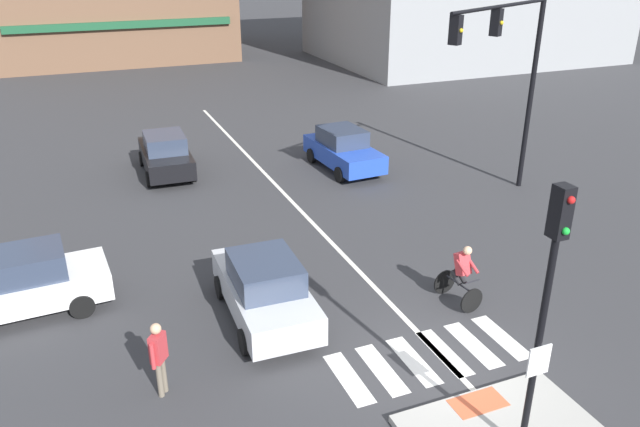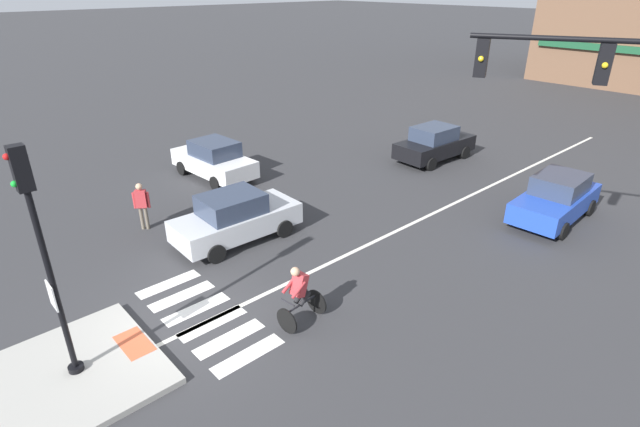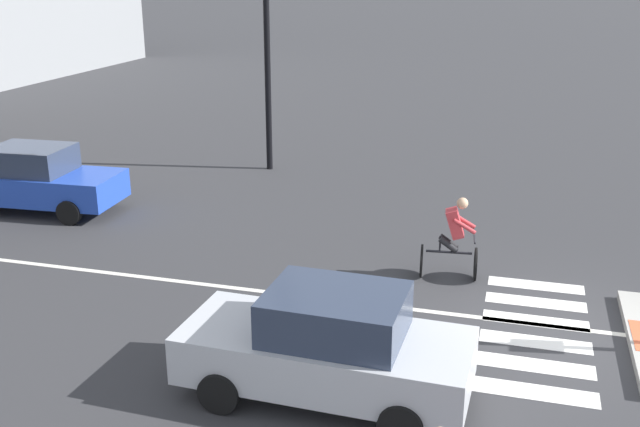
% 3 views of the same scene
% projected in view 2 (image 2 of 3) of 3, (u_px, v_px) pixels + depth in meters
% --- Properties ---
extents(ground_plane, '(300.00, 300.00, 0.00)m').
position_uv_depth(ground_plane, '(191.00, 322.00, 12.27)').
color(ground_plane, '#333335').
extents(traffic_island, '(3.57, 3.25, 0.15)m').
position_uv_depth(traffic_island, '(77.00, 372.00, 10.59)').
color(traffic_island, '#A3A099').
rests_on(traffic_island, ground).
extents(tactile_pad_front, '(1.10, 0.60, 0.01)m').
position_uv_depth(tactile_pad_front, '(134.00, 343.00, 11.33)').
color(tactile_pad_front, '#DB5B38').
rests_on(tactile_pad_front, traffic_island).
extents(signal_pole, '(0.44, 0.38, 5.02)m').
position_uv_depth(signal_pole, '(42.00, 248.00, 9.26)').
color(signal_pole, black).
rests_on(signal_pole, traffic_island).
extents(crosswalk_stripe_a, '(0.44, 1.80, 0.01)m').
position_uv_depth(crosswalk_stripe_a, '(169.00, 284.00, 13.80)').
color(crosswalk_stripe_a, silver).
rests_on(crosswalk_stripe_a, ground).
extents(crosswalk_stripe_b, '(0.44, 1.80, 0.01)m').
position_uv_depth(crosswalk_stripe_b, '(182.00, 296.00, 13.28)').
color(crosswalk_stripe_b, silver).
rests_on(crosswalk_stripe_b, ground).
extents(crosswalk_stripe_c, '(0.44, 1.80, 0.01)m').
position_uv_depth(crosswalk_stripe_c, '(197.00, 309.00, 12.75)').
color(crosswalk_stripe_c, silver).
rests_on(crosswalk_stripe_c, ground).
extents(crosswalk_stripe_d, '(0.44, 1.80, 0.01)m').
position_uv_depth(crosswalk_stripe_d, '(212.00, 323.00, 12.23)').
color(crosswalk_stripe_d, silver).
rests_on(crosswalk_stripe_d, ground).
extents(crosswalk_stripe_e, '(0.44, 1.80, 0.01)m').
position_uv_depth(crosswalk_stripe_e, '(229.00, 338.00, 11.71)').
color(crosswalk_stripe_e, silver).
rests_on(crosswalk_stripe_e, ground).
extents(crosswalk_stripe_f, '(0.44, 1.80, 0.01)m').
position_uv_depth(crosswalk_stripe_f, '(248.00, 355.00, 11.18)').
color(crosswalk_stripe_f, silver).
rests_on(crosswalk_stripe_f, ground).
extents(lane_centre_line, '(0.14, 28.00, 0.01)m').
position_uv_depth(lane_centre_line, '(438.00, 211.00, 18.15)').
color(lane_centre_line, silver).
rests_on(lane_centre_line, ground).
extents(car_silver_westbound_near, '(1.94, 4.15, 1.64)m').
position_uv_depth(car_silver_westbound_near, '(235.00, 218.00, 15.80)').
color(car_silver_westbound_near, silver).
rests_on(car_silver_westbound_near, ground).
extents(car_blue_eastbound_far, '(2.02, 4.19, 1.64)m').
position_uv_depth(car_blue_eastbound_far, '(556.00, 198.00, 17.22)').
color(car_blue_eastbound_far, '#2347B7').
rests_on(car_blue_eastbound_far, ground).
extents(car_white_cross_left, '(4.19, 2.02, 1.64)m').
position_uv_depth(car_white_cross_left, '(214.00, 159.00, 20.91)').
color(car_white_cross_left, white).
rests_on(car_white_cross_left, ground).
extents(car_black_westbound_distant, '(1.95, 4.16, 1.64)m').
position_uv_depth(car_black_westbound_distant, '(435.00, 143.00, 22.96)').
color(car_black_westbound_distant, black).
rests_on(car_black_westbound_distant, ground).
extents(cyclist, '(0.77, 1.15, 1.68)m').
position_uv_depth(cyclist, '(300.00, 294.00, 11.86)').
color(cyclist, black).
rests_on(cyclist, ground).
extents(pedestrian_at_curb_left, '(0.39, 0.46, 1.67)m').
position_uv_depth(pedestrian_at_curb_left, '(142.00, 203.00, 16.45)').
color(pedestrian_at_curb_left, '#6B6051').
rests_on(pedestrian_at_curb_left, ground).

